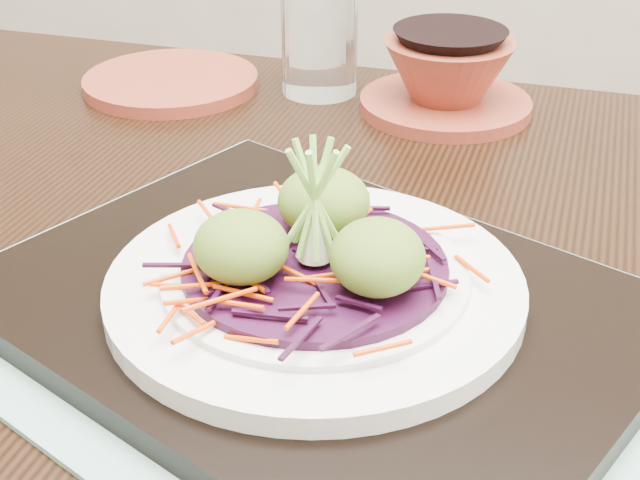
# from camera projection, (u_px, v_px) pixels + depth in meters

# --- Properties ---
(dining_table) EXTENTS (1.22, 0.91, 0.70)m
(dining_table) POSITION_uv_depth(u_px,v_px,m) (373.00, 381.00, 0.61)
(dining_table) COLOR black
(dining_table) RESTS_ON ground
(placemat) EXTENTS (0.53, 0.49, 0.00)m
(placemat) POSITION_uv_depth(u_px,v_px,m) (315.00, 322.00, 0.51)
(placemat) COLOR #7EA391
(placemat) RESTS_ON dining_table
(serving_tray) EXTENTS (0.45, 0.42, 0.02)m
(serving_tray) POSITION_uv_depth(u_px,v_px,m) (315.00, 308.00, 0.51)
(serving_tray) COLOR black
(serving_tray) RESTS_ON placemat
(white_plate) EXTENTS (0.24, 0.24, 0.02)m
(white_plate) POSITION_uv_depth(u_px,v_px,m) (315.00, 285.00, 0.50)
(white_plate) COLOR silver
(white_plate) RESTS_ON serving_tray
(cabbage_bed) EXTENTS (0.15, 0.15, 0.01)m
(cabbage_bed) POSITION_uv_depth(u_px,v_px,m) (315.00, 267.00, 0.50)
(cabbage_bed) COLOR #300927
(cabbage_bed) RESTS_ON white_plate
(carrot_julienne) EXTENTS (0.18, 0.18, 0.01)m
(carrot_julienne) POSITION_uv_depth(u_px,v_px,m) (315.00, 255.00, 0.49)
(carrot_julienne) COLOR #DD3E03
(carrot_julienne) RESTS_ON cabbage_bed
(guacamole_scoops) EXTENTS (0.13, 0.11, 0.04)m
(guacamole_scoops) POSITION_uv_depth(u_px,v_px,m) (315.00, 234.00, 0.48)
(guacamole_scoops) COLOR #5A7021
(guacamole_scoops) RESTS_ON cabbage_bed
(scallion_garnish) EXTENTS (0.05, 0.05, 0.08)m
(scallion_garnish) POSITION_uv_depth(u_px,v_px,m) (315.00, 205.00, 0.48)
(scallion_garnish) COLOR #8BCE52
(scallion_garnish) RESTS_ON cabbage_bed
(terracotta_side_plate) EXTENTS (0.21, 0.21, 0.01)m
(terracotta_side_plate) POSITION_uv_depth(u_px,v_px,m) (171.00, 82.00, 0.85)
(terracotta_side_plate) COLOR maroon
(terracotta_side_plate) RESTS_ON dining_table
(water_glass) EXTENTS (0.09, 0.09, 0.10)m
(water_glass) POSITION_uv_depth(u_px,v_px,m) (319.00, 39.00, 0.82)
(water_glass) COLOR white
(water_glass) RESTS_ON dining_table
(terracotta_bowl_set) EXTENTS (0.20, 0.20, 0.06)m
(terracotta_bowl_set) POSITION_uv_depth(u_px,v_px,m) (447.00, 80.00, 0.79)
(terracotta_bowl_set) COLOR maroon
(terracotta_bowl_set) RESTS_ON dining_table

